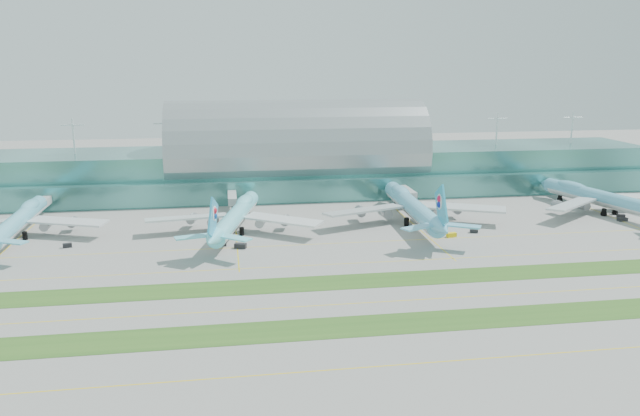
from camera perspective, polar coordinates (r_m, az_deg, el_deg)
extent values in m
plane|color=gray|center=(175.93, 2.74, -6.98)|extent=(700.00, 700.00, 0.00)
cube|color=#3D7A75|center=(297.87, -2.19, 3.50)|extent=(340.00, 42.00, 20.00)
cube|color=#3D7A75|center=(275.41, -1.61, 1.62)|extent=(340.00, 8.00, 10.00)
ellipsoid|color=#9EA5A8|center=(296.32, -2.21, 5.40)|extent=(340.00, 46.20, 16.17)
cylinder|color=white|center=(295.31, -2.22, 6.94)|extent=(0.80, 0.80, 16.00)
cube|color=#B2B7B7|center=(272.44, -24.01, 0.43)|extent=(3.50, 22.00, 3.00)
cylinder|color=black|center=(263.81, -24.48, -0.79)|extent=(1.00, 1.00, 4.00)
cube|color=#B2B7B7|center=(262.54, -8.04, 1.02)|extent=(3.50, 22.00, 3.00)
cylinder|color=black|center=(253.58, -7.98, -0.23)|extent=(1.00, 1.00, 4.00)
cube|color=#B2B7B7|center=(273.65, 7.86, 1.53)|extent=(3.50, 22.00, 3.00)
cylinder|color=black|center=(265.06, 8.45, 0.35)|extent=(1.00, 1.00, 4.00)
cube|color=#B2B7B7|center=(303.47, 21.58, 1.88)|extent=(3.50, 22.00, 3.00)
cylinder|color=black|center=(295.74, 22.48, 0.83)|extent=(1.00, 1.00, 4.00)
cube|color=#2D591E|center=(150.62, 4.87, -10.62)|extent=(420.00, 12.00, 0.08)
cube|color=#2D591E|center=(177.76, 2.61, -6.74)|extent=(420.00, 12.00, 0.08)
cube|color=yellow|center=(133.22, 6.94, -14.07)|extent=(420.00, 0.35, 0.01)
cube|color=yellow|center=(163.17, 3.72, -8.66)|extent=(420.00, 0.35, 0.01)
cube|color=yellow|center=(192.59, 1.68, -5.13)|extent=(420.00, 0.35, 0.01)
cube|color=yellow|center=(213.25, 0.61, -3.28)|extent=(420.00, 0.35, 0.01)
cylinder|color=#64C1DC|center=(243.96, -25.90, -1.09)|extent=(7.38, 59.27, 5.91)
ellipsoid|color=#64C1DC|center=(259.14, -24.98, 0.16)|extent=(6.06, 18.11, 4.21)
cone|color=#64C1DC|center=(273.94, -24.17, 0.55)|extent=(6.03, 4.91, 5.91)
cube|color=silver|center=(238.05, -22.04, -1.15)|extent=(29.32, 16.79, 1.17)
cylinder|color=gray|center=(244.34, -22.74, -1.34)|extent=(3.37, 5.33, 3.24)
cylinder|color=black|center=(266.02, -24.54, -0.82)|extent=(1.72, 1.72, 2.86)
cylinder|color=black|center=(242.26, -26.68, -2.35)|extent=(1.72, 1.72, 2.86)
cylinder|color=black|center=(240.66, -25.37, -2.30)|extent=(1.72, 1.72, 2.86)
cylinder|color=#70E7F7|center=(227.83, -7.73, -0.76)|extent=(19.75, 60.34, 6.06)
ellipsoid|color=#70E7F7|center=(243.58, -6.91, 0.60)|extent=(9.81, 19.24, 4.31)
cone|color=#70E7F7|center=(258.94, -6.23, 1.01)|extent=(7.01, 6.14, 6.06)
cone|color=#70E7F7|center=(195.43, -9.83, -2.87)|extent=(7.61, 9.87, 5.75)
cube|color=white|center=(230.43, -12.11, -0.87)|extent=(30.08, 11.74, 1.19)
cylinder|color=#999DA2|center=(234.65, -10.69, -1.07)|extent=(4.46, 5.99, 3.32)
cube|color=white|center=(223.03, -3.41, -1.07)|extent=(28.18, 22.91, 1.19)
cylinder|color=#999DA2|center=(229.22, -4.31, -1.21)|extent=(4.46, 5.99, 3.32)
cube|color=#2D9ACA|center=(195.64, -9.76, -0.98)|extent=(3.51, 12.63, 14.08)
cylinder|color=white|center=(196.21, -9.71, -0.49)|extent=(1.93, 4.77, 4.69)
cylinder|color=black|center=(250.77, -6.60, -0.47)|extent=(1.76, 1.76, 2.93)
cylinder|color=black|center=(225.92, -8.63, -2.09)|extent=(1.76, 1.76, 2.93)
cylinder|color=black|center=(224.68, -7.17, -2.13)|extent=(1.76, 1.76, 2.93)
cylinder|color=#66BEE1|center=(241.14, 8.44, 0.15)|extent=(8.84, 66.31, 6.61)
ellipsoid|color=#66BEE1|center=(258.22, 7.39, 1.48)|extent=(6.96, 20.30, 4.71)
cone|color=#66BEE1|center=(274.86, 6.52, 1.84)|extent=(6.79, 5.55, 6.61)
cone|color=#66BEE1|center=(206.17, 11.14, -1.88)|extent=(6.60, 9.81, 6.28)
cube|color=silver|center=(234.95, 4.05, -0.20)|extent=(32.81, 18.52, 1.30)
cylinder|color=gray|center=(241.89, 4.90, -0.37)|extent=(3.82, 5.98, 3.63)
cube|color=silver|center=(244.96, 12.90, 0.05)|extent=(32.50, 20.32, 1.30)
cylinder|color=gray|center=(249.23, 11.40, -0.17)|extent=(3.82, 5.98, 3.63)
cube|color=#2EA3CE|center=(206.50, 11.04, 0.08)|extent=(1.11, 14.03, 15.38)
cylinder|color=silver|center=(207.14, 10.97, 0.58)|extent=(1.13, 5.15, 5.12)
cylinder|color=black|center=(265.93, 7.00, 0.35)|extent=(1.92, 1.92, 3.20)
cylinder|color=black|center=(237.51, 7.92, -1.26)|extent=(1.92, 1.92, 3.20)
cylinder|color=black|center=(239.19, 9.40, -1.21)|extent=(1.92, 1.92, 3.20)
cylinder|color=#5AAAC7|center=(279.28, 24.45, 0.81)|extent=(20.66, 61.79, 6.21)
ellipsoid|color=#5AAAC7|center=(290.80, 22.02, 1.84)|extent=(10.18, 19.73, 4.42)
cone|color=#5AAAC7|center=(302.54, 19.89, 2.11)|extent=(7.21, 6.33, 6.21)
cube|color=silver|center=(265.28, 22.07, 0.33)|extent=(28.80, 23.63, 1.22)
cylinder|color=gray|center=(272.58, 21.93, 0.22)|extent=(4.61, 6.15, 3.40)
cube|color=silver|center=(291.35, 27.17, 0.93)|extent=(30.81, 11.83, 1.22)
cylinder|color=gray|center=(291.86, 25.75, 0.67)|extent=(4.61, 6.15, 3.40)
cylinder|color=black|center=(296.38, 21.09, 0.88)|extent=(1.80, 1.80, 3.00)
cylinder|color=black|center=(275.42, 24.53, -0.35)|extent=(1.80, 1.80, 3.00)
cylinder|color=black|center=(279.78, 25.37, -0.23)|extent=(1.80, 1.80, 3.00)
cube|color=black|center=(225.22, -22.10, -3.19)|extent=(3.15, 2.18, 1.46)
cube|color=black|center=(209.63, -7.29, -3.45)|extent=(4.26, 3.07, 1.67)
cube|color=black|center=(213.12, -9.00, -3.26)|extent=(3.33, 1.72, 1.43)
cube|color=yellow|center=(225.89, 11.93, -2.42)|extent=(3.74, 2.26, 1.53)
cube|color=black|center=(233.17, 13.89, -2.06)|extent=(3.11, 2.28, 1.27)
cube|color=black|center=(269.79, 25.92, -0.94)|extent=(3.81, 2.14, 1.30)
cube|color=black|center=(275.63, 25.80, -0.65)|extent=(3.33, 2.41, 1.30)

